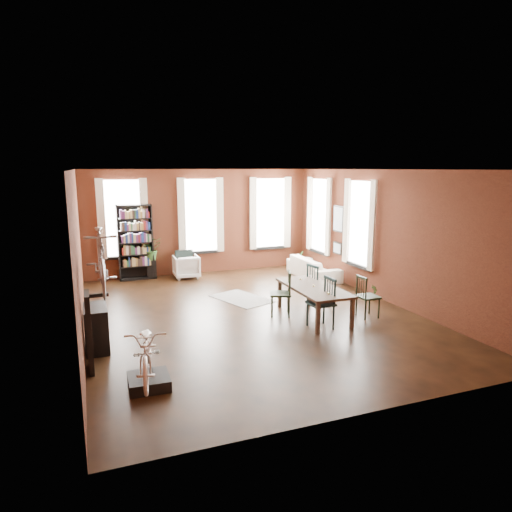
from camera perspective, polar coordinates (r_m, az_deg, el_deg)
name	(u,v)px	position (r m, az deg, el deg)	size (l,w,h in m)	color
room	(251,216)	(10.52, -0.59, 4.97)	(9.00, 9.04, 3.22)	black
dining_table	(313,302)	(10.10, 7.17, -5.73)	(0.93, 2.05, 0.70)	#4C3B2E
dining_chair_a	(321,303)	(9.44, 8.09, -5.86)	(0.48, 0.48, 1.04)	#1A3639
dining_chair_b	(280,294)	(10.15, 3.07, -4.70)	(0.46, 0.46, 0.99)	black
dining_chair_c	(368,297)	(10.32, 13.83, -4.94)	(0.43, 0.43, 0.93)	black
dining_chair_d	(319,285)	(10.91, 7.87, -3.63)	(0.47, 0.47, 1.01)	#193437
bookshelf	(135,242)	(13.74, -14.83, 1.65)	(1.00, 0.32, 2.20)	black
white_armchair	(186,266)	(13.74, -8.72, -1.19)	(0.73, 0.68, 0.75)	white
cream_sofa	(314,264)	(13.68, 7.20, -1.06)	(2.08, 0.61, 0.81)	beige
striped_rug	(242,299)	(11.50, -1.80, -5.34)	(0.96, 1.54, 0.01)	black
bike_trainer	(149,381)	(7.26, -13.24, -15.02)	(0.60, 0.60, 0.17)	black
bike_wall_rack	(89,332)	(7.84, -20.12, -8.96)	(0.16, 0.60, 1.30)	black
console_table	(96,328)	(8.78, -19.32, -8.51)	(0.40, 0.80, 0.80)	black
plant_stand	(152,269)	(13.94, -12.91, -1.60)	(0.27, 0.27, 0.54)	black
plant_by_sofa	(299,266)	(14.74, 5.37, -1.21)	(0.35, 0.63, 0.28)	#275321
plant_small	(374,298)	(11.72, 14.49, -5.05)	(0.21, 0.40, 0.14)	#325A24
bicycle_floor	(146,326)	(6.88, -13.57, -8.48)	(0.56, 0.84, 1.61)	white
bicycle_hung	(100,240)	(7.49, -18.95, 1.92)	(0.47, 1.00, 1.66)	#A5A8AD
plant_on_stand	(151,251)	(13.86, -12.99, 0.57)	(0.60, 0.67, 0.52)	#336327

